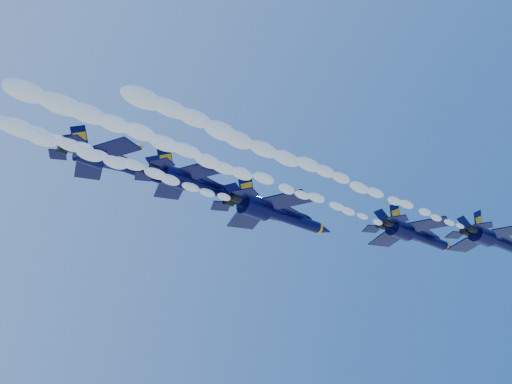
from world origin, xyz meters
TOP-DOWN VIEW (x-y plane):
  - jet_lead at (18.98, -14.36)m, footprint 15.21×12.48m
  - smoke_trail_jet_lead at (-12.63, -14.36)m, footprint 50.21×1.82m
  - jet_second at (12.21, -6.51)m, footprint 16.21×13.30m
  - smoke_trail_jet_second at (-19.82, -6.51)m, footprint 50.21×1.94m
  - jet_third at (-1.40, 7.07)m, footprint 19.96×16.37m
  - smoke_trail_jet_third at (-35.03, 7.07)m, footprint 50.21×2.38m
  - jet_fourth at (-13.93, 9.32)m, footprint 17.32×14.21m
  - jet_fifth at (-23.27, 15.63)m, footprint 17.58×14.42m

SIDE VIEW (x-z plane):
  - smoke_trail_jet_lead at x=-12.63m, z-range 148.49..150.12m
  - jet_lead at x=18.98m, z-range 146.90..152.55m
  - smoke_trail_jet_second at x=-19.82m, z-range 149.96..151.70m
  - jet_second at x=12.21m, z-range 148.24..154.27m
  - smoke_trail_jet_third at x=-35.03m, z-range 153.67..155.82m
  - jet_third at x=-1.40m, z-range 151.50..158.91m
  - jet_fourth at x=-13.93m, z-range 153.65..160.09m
  - jet_fifth at x=-23.27m, z-range 156.22..162.75m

